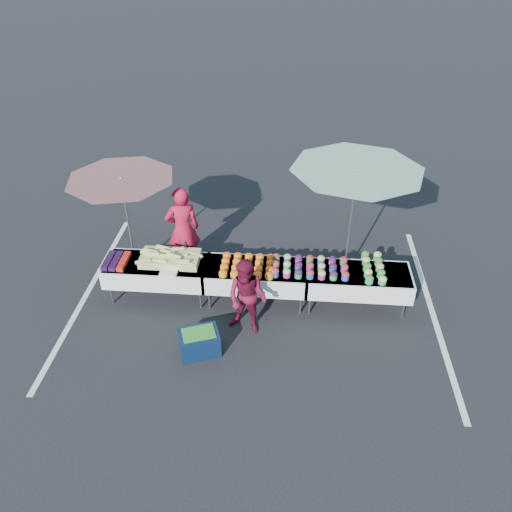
# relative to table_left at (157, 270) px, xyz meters

# --- Properties ---
(ground) EXTENTS (80.00, 80.00, 0.00)m
(ground) POSITION_rel_table_left_xyz_m (1.80, 0.00, -0.58)
(ground) COLOR black
(stripe_left) EXTENTS (0.10, 5.00, 0.00)m
(stripe_left) POSITION_rel_table_left_xyz_m (-1.40, 0.00, -0.58)
(stripe_left) COLOR silver
(stripe_left) RESTS_ON ground
(stripe_right) EXTENTS (0.10, 5.00, 0.00)m
(stripe_right) POSITION_rel_table_left_xyz_m (5.00, 0.00, -0.58)
(stripe_right) COLOR silver
(stripe_right) RESTS_ON ground
(table_left) EXTENTS (1.86, 0.81, 0.75)m
(table_left) POSITION_rel_table_left_xyz_m (0.00, 0.00, 0.00)
(table_left) COLOR white
(table_left) RESTS_ON ground
(table_center) EXTENTS (1.86, 0.81, 0.75)m
(table_center) POSITION_rel_table_left_xyz_m (1.80, 0.00, 0.00)
(table_center) COLOR white
(table_center) RESTS_ON ground
(table_right) EXTENTS (1.86, 0.81, 0.75)m
(table_right) POSITION_rel_table_left_xyz_m (3.60, 0.00, 0.00)
(table_right) COLOR white
(table_right) RESTS_ON ground
(berry_punnets) EXTENTS (0.40, 0.54, 0.08)m
(berry_punnets) POSITION_rel_table_left_xyz_m (-0.71, -0.06, 0.21)
(berry_punnets) COLOR black
(berry_punnets) RESTS_ON table_left
(corn_pile) EXTENTS (1.16, 0.57, 0.26)m
(corn_pile) POSITION_rel_table_left_xyz_m (0.24, 0.04, 0.26)
(corn_pile) COLOR #9BA956
(corn_pile) RESTS_ON table_left
(plastic_bags) EXTENTS (0.30, 0.25, 0.05)m
(plastic_bags) POSITION_rel_table_left_xyz_m (0.30, -0.30, 0.19)
(plastic_bags) COLOR white
(plastic_bags) RESTS_ON table_left
(carrot_bowls) EXTENTS (0.95, 0.69, 0.11)m
(carrot_bowls) POSITION_rel_table_left_xyz_m (1.65, -0.01, 0.22)
(carrot_bowls) COLOR orange
(carrot_bowls) RESTS_ON table_center
(potato_cups) EXTENTS (1.34, 0.58, 0.16)m
(potato_cups) POSITION_rel_table_left_xyz_m (2.75, 0.00, 0.25)
(potato_cups) COLOR #2545B0
(potato_cups) RESTS_ON table_right
(bean_baskets) EXTENTS (0.36, 0.86, 0.15)m
(bean_baskets) POSITION_rel_table_left_xyz_m (3.86, 0.08, 0.24)
(bean_baskets) COLOR #259457
(bean_baskets) RESTS_ON table_right
(vendor) EXTENTS (0.76, 0.62, 1.79)m
(vendor) POSITION_rel_table_left_xyz_m (0.31, 0.93, 0.31)
(vendor) COLOR #B71433
(vendor) RESTS_ON ground
(customer) EXTENTS (0.82, 0.72, 1.42)m
(customer) POSITION_rel_table_left_xyz_m (1.71, -0.78, 0.13)
(customer) COLOR maroon
(customer) RESTS_ON ground
(umbrella_left) EXTENTS (2.29, 2.29, 2.02)m
(umbrella_left) POSITION_rel_table_left_xyz_m (-0.70, 0.80, 1.25)
(umbrella_left) COLOR black
(umbrella_left) RESTS_ON ground
(umbrella_right) EXTENTS (2.57, 2.57, 2.37)m
(umbrella_right) POSITION_rel_table_left_xyz_m (3.46, 0.78, 1.57)
(umbrella_right) COLOR black
(umbrella_right) RESTS_ON ground
(storage_bin) EXTENTS (0.75, 0.65, 0.41)m
(storage_bin) POSITION_rel_table_left_xyz_m (0.99, -1.37, -0.37)
(storage_bin) COLOR #0B1C38
(storage_bin) RESTS_ON ground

